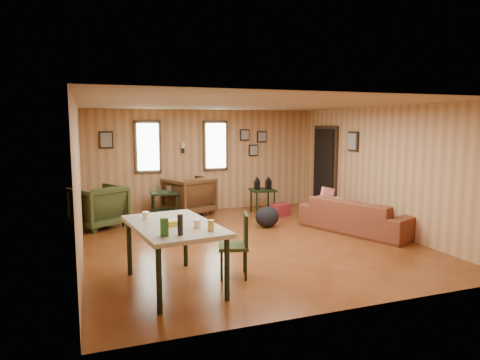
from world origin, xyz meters
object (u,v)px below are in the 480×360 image
Objects in this scene: end_table at (164,200)px; side_table at (263,188)px; recliner_green at (98,205)px; recliner_brown at (189,194)px; sofa at (357,210)px; dining_table at (174,230)px.

end_table is 2.28m from side_table.
side_table is (3.65, 0.18, 0.12)m from recliner_green.
side_table is (1.67, -0.37, 0.10)m from recliner_brown.
recliner_green is at bearing 43.94° from sofa.
end_table is (-0.60, -0.23, -0.07)m from recliner_brown.
sofa reaches higher than end_table.
sofa is at bearing -65.77° from side_table.
side_table is at bearing -3.58° from end_table.
recliner_green is at bearing -177.21° from side_table.
recliner_brown reaches higher than side_table.
sofa is 2.49m from side_table.
end_table is at bearing 74.34° from dining_table.
sofa is 3.77m from recliner_brown.
end_table is at bearing -2.64° from recliner_brown.
recliner_green is 1.26× the size of end_table.
recliner_brown is 1.04× the size of recliner_green.
recliner_brown is 1.12× the size of side_table.
recliner_brown reaches higher than recliner_green.
recliner_brown is 0.64m from end_table.
end_table is (1.38, 0.32, -0.05)m from recliner_green.
sofa reaches higher than side_table.
dining_table is at bearing 50.94° from recliner_brown.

